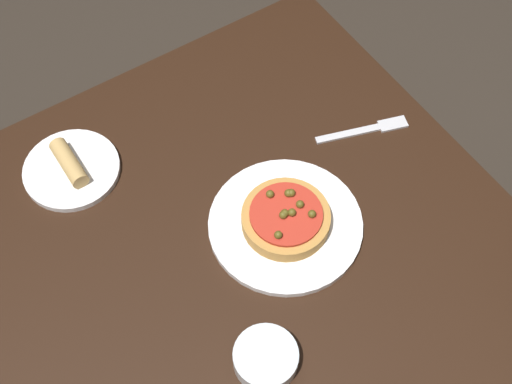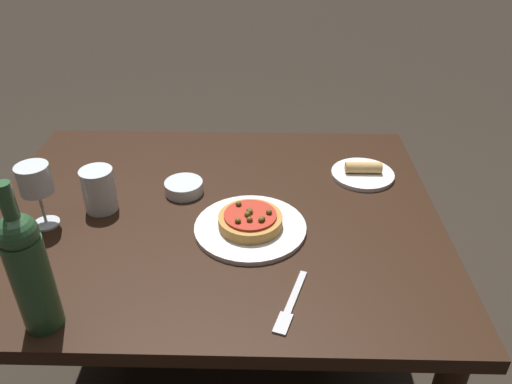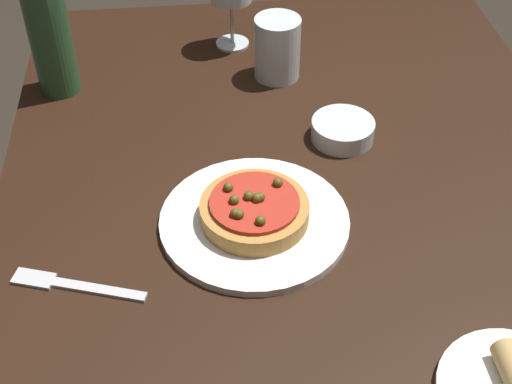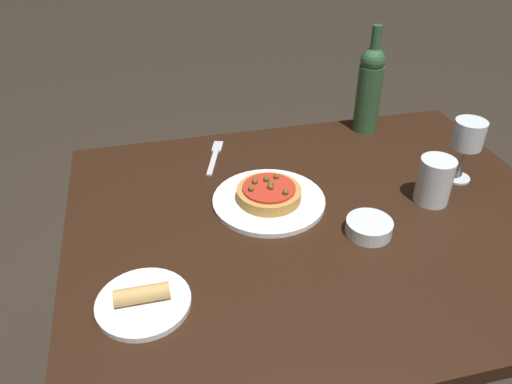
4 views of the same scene
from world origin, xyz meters
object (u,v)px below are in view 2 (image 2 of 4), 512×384
water_cup (99,190)px  side_bowl (184,187)px  wine_glass (35,182)px  wine_bottle (29,269)px  dining_table (214,240)px  pizza (250,220)px  side_plate (363,173)px  fork (290,305)px  dinner_plate (250,228)px

water_cup → side_bowl: 0.21m
wine_glass → wine_bottle: size_ratio=0.52×
dining_table → wine_bottle: size_ratio=3.67×
pizza → side_plate: pizza is taller
dining_table → wine_bottle: wine_bottle is taller
wine_bottle → side_bowl: bearing=67.2°
side_bowl → side_plate: bearing=11.3°
fork → dinner_plate: bearing=-142.6°
water_cup → wine_bottle: bearing=-89.8°
dining_table → pizza: (0.10, -0.08, 0.12)m
wine_glass → water_cup: (0.12, 0.07, -0.06)m
pizza → fork: size_ratio=0.86×
side_bowl → fork: (0.27, -0.41, -0.01)m
dining_table → wine_glass: bearing=-169.9°
dining_table → side_bowl: size_ratio=11.20×
pizza → side_plate: bearing=40.2°
pizza → water_cup: 0.39m
wine_bottle → fork: 0.48m
side_bowl → side_plate: (0.49, 0.10, -0.01)m
pizza → side_bowl: (-0.18, 0.16, -0.01)m
water_cup → side_bowl: bearing=22.2°
dinner_plate → fork: dinner_plate is taller
water_cup → side_plate: size_ratio=0.64×
wine_glass → side_bowl: bearing=25.8°
dining_table → wine_glass: 0.45m
water_cup → side_bowl: water_cup is taller
wine_glass → side_plate: (0.80, 0.25, -0.11)m
pizza → side_plate: 0.40m
fork → side_plate: side_plate is taller
wine_glass → dinner_plate: bearing=-1.3°
dining_table → dinner_plate: (0.10, -0.08, 0.10)m
fork → water_cup: bearing=-107.2°
dinner_plate → fork: bearing=-70.7°
pizza → side_bowl: size_ratio=1.50×
pizza → wine_bottle: (-0.37, -0.30, 0.10)m
wine_glass → side_bowl: 0.36m
pizza → side_bowl: bearing=138.3°
water_cup → side_bowl: size_ratio=1.11×
pizza → fork: 0.26m
water_cup → fork: size_ratio=0.63×
dinner_plate → dining_table: bearing=140.8°
wine_bottle → pizza: bearing=38.7°
side_bowl → dining_table: bearing=-44.4°
dinner_plate → side_bowl: size_ratio=2.64×
pizza → wine_glass: 0.50m
wine_glass → side_bowl: wine_glass is taller
dinner_plate → wine_bottle: 0.50m
wine_bottle → water_cup: size_ratio=2.76×
dinner_plate → side_plate: size_ratio=1.53×
side_plate → wine_glass: bearing=-162.8°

